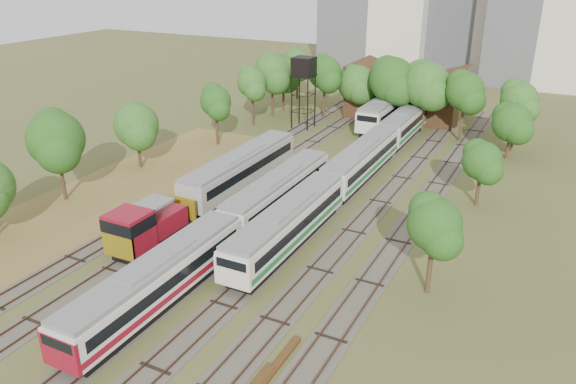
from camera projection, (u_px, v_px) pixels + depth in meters
The scene contains 14 objects.
ground at pixel (172, 322), 36.82m from camera, with size 240.00×240.00×0.00m, color #475123.
dry_grass_patch at pixel (67, 221), 50.92m from camera, with size 14.00×60.00×0.04m, color brown.
tracks at pixel (318, 190), 57.62m from camera, with size 24.60×80.00×0.19m.
railcar_red_set at pixel (227, 230), 45.18m from camera, with size 2.82×34.58×3.49m.
railcar_green_set at pixel (362, 161), 60.15m from camera, with size 2.92×52.08×3.60m.
railcar_rear at pixel (386, 111), 78.81m from camera, with size 3.24×16.08×4.01m.
shunter_locomotive at pixel (144, 228), 45.16m from camera, with size 3.06×8.12×4.01m.
old_grey_coach at pixel (241, 169), 57.42m from camera, with size 3.04×18.00×3.76m.
water_tower at pixel (304, 69), 75.55m from camera, with size 2.82×2.82×9.77m.
rail_pile_far at pixel (270, 374), 32.15m from camera, with size 0.45×7.20×0.23m, color #553618.
maintenance_shed at pixel (407, 96), 83.72m from camera, with size 16.45×11.55×7.58m.
tree_band_left at pixel (164, 114), 64.01m from camera, with size 8.50×71.28×8.92m.
tree_band_far at pixel (384, 82), 76.44m from camera, with size 38.91×10.36×9.78m.
tree_band_right at pixel (490, 152), 54.45m from camera, with size 5.34×37.03×7.27m.
Camera 1 is at (20.72, -23.79, 22.19)m, focal length 35.00 mm.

